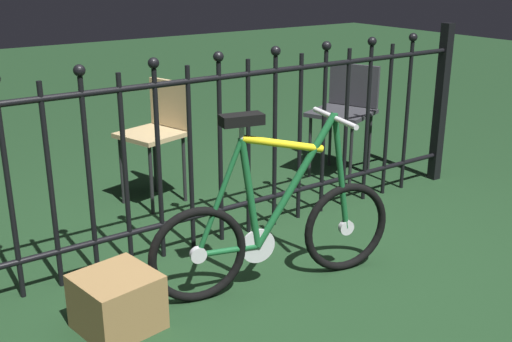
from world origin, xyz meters
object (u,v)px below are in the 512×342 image
chair_tan (159,127)px  chair_charcoal (346,106)px  bicycle (275,227)px  display_crate (117,302)px

chair_tan → chair_charcoal: (1.42, -0.29, 0.01)m
bicycle → display_crate: (-0.81, 0.09, -0.19)m
chair_charcoal → display_crate: 2.55m
chair_tan → display_crate: 1.63m
bicycle → chair_tan: 1.42m
chair_tan → display_crate: chair_tan is taller
bicycle → chair_charcoal: 1.87m
chair_charcoal → chair_tan: bearing=168.5°
chair_charcoal → display_crate: (-2.30, -1.03, -0.40)m
bicycle → chair_tan: bearing=87.3°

